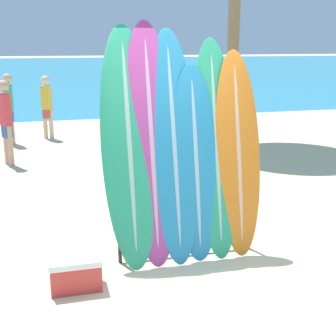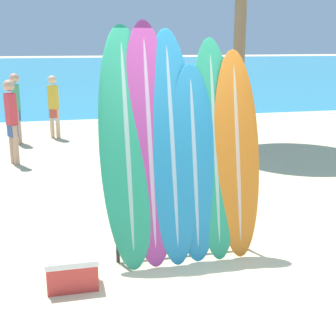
{
  "view_description": "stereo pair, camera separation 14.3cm",
  "coord_description": "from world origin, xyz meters",
  "px_view_note": "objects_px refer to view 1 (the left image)",
  "views": [
    {
      "loc": [
        -1.39,
        -4.04,
        2.36
      ],
      "look_at": [
        0.05,
        1.45,
        0.82
      ],
      "focal_mm": 50.0,
      "sensor_mm": 36.0,
      "label": 1
    },
    {
      "loc": [
        -1.25,
        -4.08,
        2.36
      ],
      "look_at": [
        0.05,
        1.45,
        0.82
      ],
      "focal_mm": 50.0,
      "sensor_mm": 36.0,
      "label": 2
    }
  ],
  "objects_px": {
    "person_mid_beach": "(47,105)",
    "surfboard_slot_3": "(196,163)",
    "surfboard_slot_0": "(129,147)",
    "surfboard_slot_1": "(151,144)",
    "surfboard_slot_2": "(174,147)",
    "person_far_left": "(6,119)",
    "surfboard_slot_5": "(238,154)",
    "surfboard_rack": "(186,219)",
    "surfboard_slot_4": "(216,149)",
    "person_near_water": "(10,106)",
    "cooler_box": "(76,273)"
  },
  "relations": [
    {
      "from": "surfboard_slot_2",
      "to": "surfboard_slot_3",
      "type": "height_order",
      "value": "surfboard_slot_2"
    },
    {
      "from": "surfboard_slot_1",
      "to": "surfboard_rack",
      "type": "bearing_deg",
      "value": -14.85
    },
    {
      "from": "surfboard_slot_1",
      "to": "surfboard_slot_2",
      "type": "xyz_separation_m",
      "value": [
        0.24,
        -0.02,
        -0.04
      ]
    },
    {
      "from": "surfboard_slot_1",
      "to": "surfboard_slot_2",
      "type": "relative_size",
      "value": 1.03
    },
    {
      "from": "surfboard_slot_4",
      "to": "person_near_water",
      "type": "xyz_separation_m",
      "value": [
        -2.61,
        6.68,
        -0.3
      ]
    },
    {
      "from": "person_far_left",
      "to": "cooler_box",
      "type": "bearing_deg",
      "value": 162.27
    },
    {
      "from": "surfboard_slot_2",
      "to": "surfboard_slot_3",
      "type": "bearing_deg",
      "value": -12.47
    },
    {
      "from": "person_mid_beach",
      "to": "cooler_box",
      "type": "xyz_separation_m",
      "value": [
        0.14,
        -7.66,
        -0.69
      ]
    },
    {
      "from": "surfboard_slot_0",
      "to": "surfboard_slot_5",
      "type": "bearing_deg",
      "value": -2.63
    },
    {
      "from": "surfboard_slot_1",
      "to": "surfboard_slot_5",
      "type": "bearing_deg",
      "value": -3.37
    },
    {
      "from": "surfboard_slot_5",
      "to": "person_near_water",
      "type": "bearing_deg",
      "value": 113.08
    },
    {
      "from": "surfboard_slot_0",
      "to": "surfboard_slot_1",
      "type": "bearing_deg",
      "value": 0.4
    },
    {
      "from": "person_far_left",
      "to": "person_mid_beach",
      "type": "bearing_deg",
      "value": -45.83
    },
    {
      "from": "surfboard_slot_0",
      "to": "person_near_water",
      "type": "bearing_deg",
      "value": 103.83
    },
    {
      "from": "surfboard_slot_4",
      "to": "person_mid_beach",
      "type": "distance_m",
      "value": 7.37
    },
    {
      "from": "surfboard_slot_4",
      "to": "person_mid_beach",
      "type": "relative_size",
      "value": 1.54
    },
    {
      "from": "surfboard_slot_0",
      "to": "cooler_box",
      "type": "distance_m",
      "value": 1.39
    },
    {
      "from": "surfboard_slot_1",
      "to": "person_far_left",
      "type": "bearing_deg",
      "value": 111.37
    },
    {
      "from": "surfboard_slot_2",
      "to": "surfboard_slot_3",
      "type": "xyz_separation_m",
      "value": [
        0.24,
        -0.05,
        -0.19
      ]
    },
    {
      "from": "surfboard_slot_2",
      "to": "person_mid_beach",
      "type": "relative_size",
      "value": 1.61
    },
    {
      "from": "surfboard_rack",
      "to": "person_far_left",
      "type": "relative_size",
      "value": 0.93
    },
    {
      "from": "surfboard_slot_0",
      "to": "person_far_left",
      "type": "bearing_deg",
      "value": 108.75
    },
    {
      "from": "person_near_water",
      "to": "surfboard_slot_2",
      "type": "bearing_deg",
      "value": -159.49
    },
    {
      "from": "surfboard_slot_5",
      "to": "person_mid_beach",
      "type": "distance_m",
      "value": 7.46
    },
    {
      "from": "surfboard_slot_4",
      "to": "person_near_water",
      "type": "height_order",
      "value": "surfboard_slot_4"
    },
    {
      "from": "surfboard_rack",
      "to": "surfboard_slot_3",
      "type": "distance_m",
      "value": 0.64
    },
    {
      "from": "surfboard_rack",
      "to": "surfboard_slot_4",
      "type": "distance_m",
      "value": 0.85
    },
    {
      "from": "person_mid_beach",
      "to": "surfboard_rack",
      "type": "bearing_deg",
      "value": 128.83
    },
    {
      "from": "surfboard_slot_1",
      "to": "person_mid_beach",
      "type": "xyz_separation_m",
      "value": [
        -1.04,
        7.12,
        -0.45
      ]
    },
    {
      "from": "person_mid_beach",
      "to": "surfboard_slot_0",
      "type": "bearing_deg",
      "value": 124.17
    },
    {
      "from": "surfboard_slot_0",
      "to": "person_far_left",
      "type": "distance_m",
      "value": 4.95
    },
    {
      "from": "surfboard_slot_0",
      "to": "person_mid_beach",
      "type": "bearing_deg",
      "value": 96.37
    },
    {
      "from": "surfboard_slot_3",
      "to": "person_far_left",
      "type": "relative_size",
      "value": 1.29
    },
    {
      "from": "surfboard_slot_4",
      "to": "surfboard_slot_5",
      "type": "xyz_separation_m",
      "value": [
        0.25,
        -0.03,
        -0.06
      ]
    },
    {
      "from": "person_far_left",
      "to": "cooler_box",
      "type": "relative_size",
      "value": 3.27
    },
    {
      "from": "surfboard_slot_4",
      "to": "cooler_box",
      "type": "xyz_separation_m",
      "value": [
        -1.62,
        -0.51,
        -1.04
      ]
    },
    {
      "from": "surfboard_slot_5",
      "to": "person_near_water",
      "type": "relative_size",
      "value": 1.38
    },
    {
      "from": "cooler_box",
      "to": "person_near_water",
      "type": "bearing_deg",
      "value": 97.83
    },
    {
      "from": "surfboard_slot_2",
      "to": "person_far_left",
      "type": "height_order",
      "value": "surfboard_slot_2"
    },
    {
      "from": "surfboard_slot_0",
      "to": "surfboard_slot_5",
      "type": "height_order",
      "value": "surfboard_slot_0"
    },
    {
      "from": "surfboard_rack",
      "to": "person_near_water",
      "type": "bearing_deg",
      "value": 108.43
    },
    {
      "from": "surfboard_slot_2",
      "to": "surfboard_slot_0",
      "type": "bearing_deg",
      "value": 178.27
    },
    {
      "from": "surfboard_slot_0",
      "to": "surfboard_slot_4",
      "type": "xyz_separation_m",
      "value": [
        0.97,
        -0.02,
        -0.07
      ]
    },
    {
      "from": "person_mid_beach",
      "to": "surfboard_slot_3",
      "type": "bearing_deg",
      "value": 129.73
    },
    {
      "from": "surfboard_rack",
      "to": "cooler_box",
      "type": "xyz_separation_m",
      "value": [
        -1.26,
        -0.44,
        -0.27
      ]
    },
    {
      "from": "surfboard_slot_4",
      "to": "person_near_water",
      "type": "distance_m",
      "value": 7.18
    },
    {
      "from": "surfboard_slot_5",
      "to": "surfboard_slot_2",
      "type": "bearing_deg",
      "value": 176.78
    },
    {
      "from": "surfboard_slot_3",
      "to": "surfboard_slot_0",
      "type": "bearing_deg",
      "value": 174.69
    },
    {
      "from": "surfboard_slot_4",
      "to": "surfboard_slot_5",
      "type": "height_order",
      "value": "surfboard_slot_4"
    },
    {
      "from": "surfboard_slot_2",
      "to": "person_near_water",
      "type": "height_order",
      "value": "surfboard_slot_2"
    }
  ]
}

